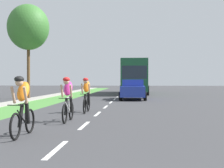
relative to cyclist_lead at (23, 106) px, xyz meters
The scene contains 10 objects.
ground_plane 13.93m from the cyclist_lead, 84.79° to the left, with size 120.00×120.00×0.00m, color #38383A.
grass_verge 14.23m from the cyclist_lead, 103.01° to the left, with size 2.33×70.00×0.01m, color #478438.
sidewalk_concrete 14.74m from the cyclist_lead, 109.80° to the left, with size 1.24×70.00×0.10m, color #9E998E.
lane_markings_center 17.91m from the cyclist_lead, 85.95° to the left, with size 0.12×54.30×0.01m.
cyclist_lead is the anchor object (origin of this frame).
cyclist_trailing 3.01m from the cyclist_lead, 79.75° to the left, with size 0.42×1.72×1.58m.
cyclist_distant 6.14m from the cyclist_lead, 83.56° to the left, with size 0.42×1.72×1.58m.
sedan_blue 16.03m from the cyclist_lead, 80.37° to the left, with size 1.98×4.30×1.52m.
bus_dark_green 26.15m from the cyclist_lead, 83.96° to the left, with size 2.78×11.60×3.48m.
street_tree_near 17.63m from the cyclist_lead, 109.03° to the left, with size 3.25×3.25×7.42m.
Camera 1 is at (1.70, -1.74, 1.48)m, focal length 50.06 mm.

